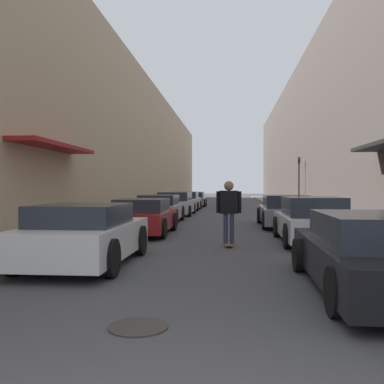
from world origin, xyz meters
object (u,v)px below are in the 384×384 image
parked_car_left_3 (176,204)px  traffic_light (299,177)px  parked_car_right_1 (312,221)px  parked_car_left_2 (160,209)px  parked_car_right_0 (372,254)px  skateboarder (229,206)px  manhole_cover (138,327)px  parked_car_left_0 (85,235)px  parked_car_right_2 (285,211)px  parked_car_left_4 (185,201)px  parked_car_left_5 (193,199)px  parked_car_left_1 (143,217)px

parked_car_left_3 → traffic_light: bearing=35.6°
parked_car_right_1 → parked_car_left_2: bearing=130.1°
parked_car_left_3 → parked_car_right_0: (5.29, -17.50, -0.04)m
parked_car_left_2 → parked_car_right_0: size_ratio=0.86×
skateboarder → manhole_cover: (-1.03, -6.81, -1.09)m
parked_car_left_0 → parked_car_right_2: bearing=59.7°
parked_car_right_2 → traffic_light: bearing=78.5°
parked_car_left_4 → parked_car_left_3: bearing=-90.1°
parked_car_left_2 → traffic_light: size_ratio=1.13×
parked_car_right_0 → parked_car_right_2: size_ratio=0.99×
parked_car_left_2 → skateboarder: 8.14m
parked_car_left_0 → parked_car_left_3: bearing=90.3°
manhole_cover → parked_car_left_0: bearing=117.2°
parked_car_left_5 → skateboarder: size_ratio=2.25×
manhole_cover → skateboarder: bearing=81.4°
parked_car_left_1 → parked_car_left_3: 9.94m
traffic_light → parked_car_left_4: bearing=-177.0°
parked_car_left_4 → parked_car_right_1: (5.44, -16.93, 0.02)m
parked_car_left_0 → parked_car_left_5: parked_car_left_0 is taller
parked_car_left_4 → traffic_light: 8.00m
manhole_cover → parked_car_right_2: bearing=75.6°
parked_car_left_3 → parked_car_right_1: size_ratio=1.14×
parked_car_left_5 → parked_car_right_2: bearing=-73.0°
parked_car_right_2 → parked_car_left_0: bearing=-120.3°
parked_car_left_5 → parked_car_right_0: parked_car_right_0 is taller
parked_car_left_4 → parked_car_right_0: size_ratio=0.89×
traffic_light → parked_car_left_5: bearing=148.2°
parked_car_left_1 → parked_car_left_4: size_ratio=1.00×
parked_car_left_3 → skateboarder: (3.07, -12.65, 0.47)m
parked_car_left_4 → traffic_light: bearing=3.0°
skateboarder → traffic_light: traffic_light is taller
skateboarder → manhole_cover: bearing=-98.6°
skateboarder → traffic_light: bearing=75.4°
parked_car_left_0 → parked_car_left_5: (0.03, 26.03, -0.05)m
parked_car_left_1 → parked_car_left_3: bearing=90.8°
traffic_light → parked_car_right_0: bearing=-96.3°
parked_car_right_0 → traffic_light: traffic_light is taller
parked_car_left_2 → parked_car_left_1: bearing=-87.3°
parked_car_left_1 → parked_car_right_2: parked_car_right_2 is taller
parked_car_right_0 → parked_car_right_2: (0.03, 10.83, 0.03)m
parked_car_right_2 → manhole_cover: bearing=-104.4°
parked_car_left_0 → parked_car_left_2: parked_car_left_0 is taller
skateboarder → parked_car_right_0: bearing=-65.4°
parked_car_right_0 → manhole_cover: 3.84m
parked_car_left_4 → parked_car_right_1: bearing=-72.2°
parked_car_left_3 → parked_car_left_5: parked_car_left_3 is taller
skateboarder → parked_car_left_2: bearing=112.8°
parked_car_left_1 → parked_car_right_0: 9.15m
parked_car_left_2 → parked_car_right_2: size_ratio=0.84×
parked_car_left_5 → manhole_cover: bearing=-86.3°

